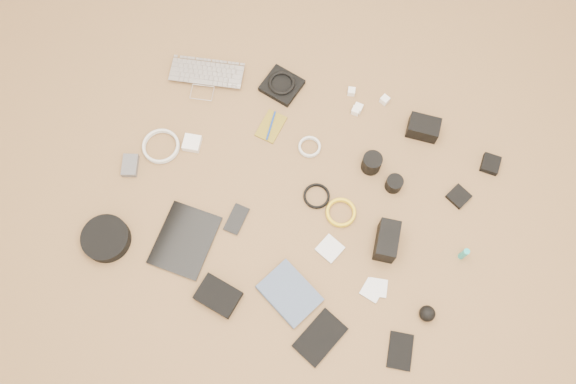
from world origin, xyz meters
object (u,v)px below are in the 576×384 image
at_px(dslr_camera, 423,128).
at_px(tablet, 185,240).
at_px(paperback, 274,308).
at_px(laptop, 205,82).
at_px(phone, 237,219).
at_px(headphone_case, 106,239).

distance_m(dslr_camera, tablet, 1.03).
bearing_deg(tablet, paperback, -16.78).
xyz_separation_m(laptop, paperback, (0.64, -0.73, -0.00)).
height_order(phone, paperback, paperback).
relative_size(dslr_camera, headphone_case, 0.69).
bearing_deg(laptop, paperback, -64.30).
height_order(dslr_camera, tablet, dslr_camera).
bearing_deg(paperback, tablet, 100.24).
bearing_deg(laptop, dslr_camera, -6.01).
bearing_deg(headphone_case, tablet, 23.65).
xyz_separation_m(dslr_camera, phone, (-0.52, -0.64, -0.03)).
height_order(tablet, paperback, paperback).
distance_m(laptop, phone, 0.61).
bearing_deg(dslr_camera, headphone_case, -143.84).
bearing_deg(laptop, phone, -67.83).
height_order(headphone_case, paperback, headphone_case).
distance_m(laptop, tablet, 0.68).
bearing_deg(headphone_case, dslr_camera, 44.25).
bearing_deg(headphone_case, phone, 33.46).
bearing_deg(dslr_camera, tablet, -138.14).
xyz_separation_m(headphone_case, paperback, (0.68, 0.02, -0.01)).
xyz_separation_m(phone, headphone_case, (-0.41, -0.27, 0.02)).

